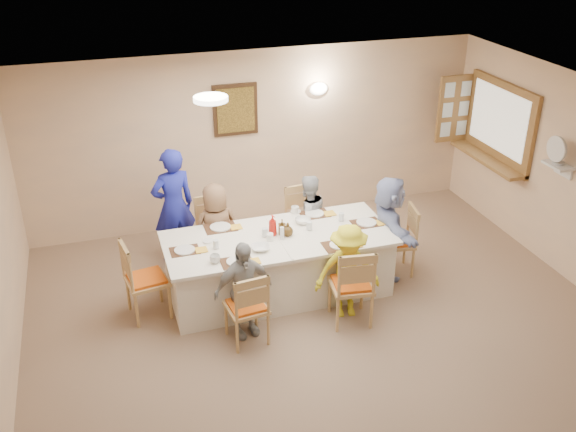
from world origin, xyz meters
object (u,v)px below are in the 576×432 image
object	(u,v)px
desk_fan	(558,154)
chair_front_right	(351,283)
chair_front_left	(246,305)
chair_left_end	(147,278)
dining_table	(279,265)
chair_back_right	(304,222)
chair_right_end	(396,240)
serving_hatch	(500,123)
chair_back_left	(215,235)
condiment_ketchup	(273,225)
diner_back_right	(307,218)
diner_front_left	(243,290)
diner_right_end	(388,227)
diner_back_left	(217,230)
diner_front_right	(347,271)
caregiver	(174,206)

from	to	relation	value
desk_fan	chair_front_right	xyz separation A→B (m)	(-2.80, -0.38, -1.06)
chair_front_left	chair_left_end	distance (m)	1.24
desk_fan	dining_table	bearing A→B (deg)	172.95
chair_back_right	chair_right_end	distance (m)	1.24
serving_hatch	chair_back_left	world-z (taller)	serving_hatch
chair_left_end	condiment_ketchup	xyz separation A→B (m)	(1.50, 0.06, 0.41)
chair_back_left	serving_hatch	bearing A→B (deg)	0.05
desk_fan	chair_front_left	size ratio (longest dim) A/B	0.34
desk_fan	diner_back_right	bearing A→B (deg)	158.53
diner_front_left	chair_back_right	bearing A→B (deg)	40.04
desk_fan	diner_right_end	xyz separation A→B (m)	(-1.98, 0.42, -0.89)
chair_front_left	chair_right_end	world-z (taller)	chair_right_end
chair_back_right	diner_right_end	distance (m)	1.16
chair_back_left	diner_front_left	xyz separation A→B (m)	(0.00, -1.48, 0.10)
desk_fan	condiment_ketchup	world-z (taller)	desk_fan
serving_hatch	diner_back_left	xyz separation A→B (m)	(-4.11, -0.25, -0.89)
dining_table	diner_right_end	world-z (taller)	diner_right_end
chair_right_end	diner_front_right	bearing A→B (deg)	-43.82
caregiver	desk_fan	bearing A→B (deg)	147.22
chair_back_right	diner_back_right	world-z (taller)	diner_back_right
dining_table	chair_front_left	world-z (taller)	chair_front_left
serving_hatch	diner_right_end	distance (m)	2.43
desk_fan	caregiver	world-z (taller)	desk_fan
desk_fan	diner_back_left	world-z (taller)	desk_fan
chair_front_right	chair_left_end	size ratio (longest dim) A/B	1.01
diner_front_right	condiment_ketchup	size ratio (longest dim) A/B	4.45
serving_hatch	chair_left_end	world-z (taller)	serving_hatch
chair_back_right	diner_back_left	distance (m)	1.21
diner_back_right	condiment_ketchup	distance (m)	0.95
chair_left_end	caregiver	size ratio (longest dim) A/B	0.62
dining_table	chair_back_right	world-z (taller)	chair_back_right
diner_back_right	caregiver	distance (m)	1.73
diner_back_right	chair_back_left	bearing A→B (deg)	-16.69
desk_fan	diner_front_right	distance (m)	2.97
desk_fan	chair_front_right	world-z (taller)	desk_fan
serving_hatch	chair_back_left	distance (m)	4.24
chair_left_end	chair_back_left	bearing A→B (deg)	-59.06
chair_back_left	diner_front_left	distance (m)	1.48
diner_back_left	diner_back_right	world-z (taller)	diner_back_left
chair_front_left	condiment_ketchup	bearing A→B (deg)	-129.00
serving_hatch	dining_table	distance (m)	3.80
chair_front_left	diner_back_right	distance (m)	1.91
diner_front_right	caregiver	xyz separation A→B (m)	(-1.65, 1.83, 0.21)
condiment_ketchup	chair_right_end	bearing A→B (deg)	-2.14
chair_back_left	chair_front_left	distance (m)	1.60
chair_front_left	chair_front_right	bearing A→B (deg)	173.54
condiment_ketchup	diner_front_left	bearing A→B (deg)	-126.56
diner_back_left	diner_right_end	distance (m)	2.13
desk_fan	condiment_ketchup	distance (m)	3.54
chair_back_right	chair_right_end	xyz separation A→B (m)	(0.95, -0.80, -0.01)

